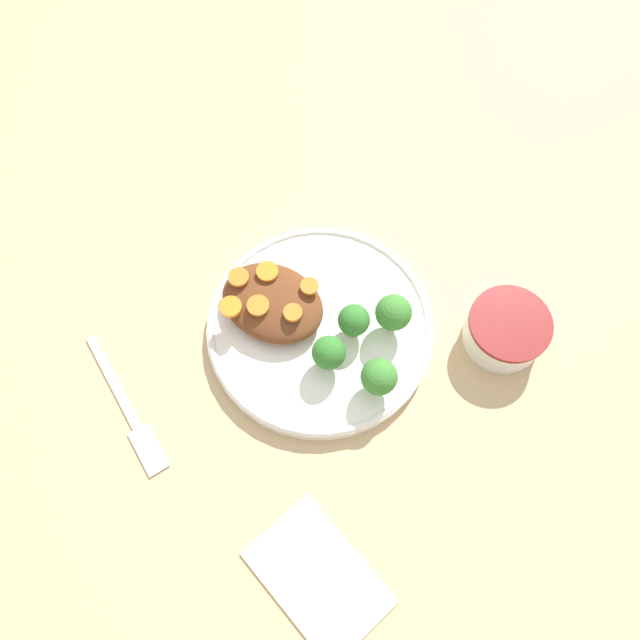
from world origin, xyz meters
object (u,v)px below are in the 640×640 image
Objects in this scene: plate at (320,327)px; dip_bowl at (507,329)px; fork at (130,415)px; napkin at (319,577)px.

dip_bowl reaches higher than plate.
fork is (0.13, 0.19, -0.01)m from plate.
plate is at bearing -60.57° from napkin.
fork and napkin have the same top height.
fork is 1.06× the size of napkin.
fork is 0.27m from napkin.
dip_bowl is 0.43m from fork.
napkin is at bearing 19.33° from fork.
plate reaches higher than napkin.
plate is 0.21m from dip_bowl.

